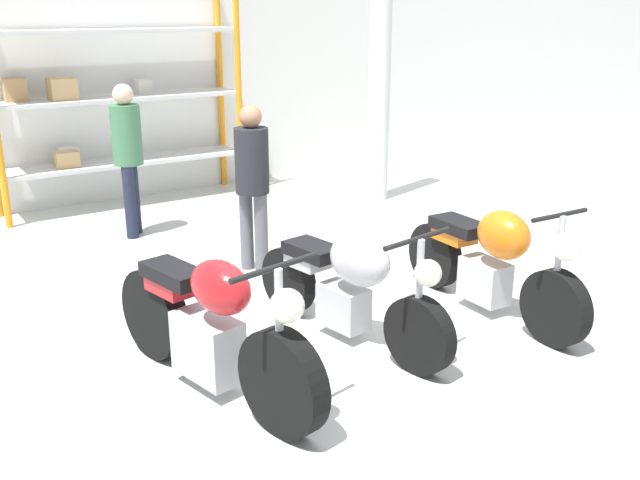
% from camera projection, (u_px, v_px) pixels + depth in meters
% --- Properties ---
extents(ground_plane, '(30.00, 30.00, 0.00)m').
position_uv_depth(ground_plane, '(349.00, 339.00, 5.50)').
color(ground_plane, silver).
extents(back_wall, '(30.00, 0.08, 3.60)m').
position_uv_depth(back_wall, '(111.00, 60.00, 9.08)').
color(back_wall, white).
rests_on(back_wall, ground_plane).
extents(shelving_rack, '(3.13, 0.63, 2.67)m').
position_uv_depth(shelving_rack, '(110.00, 101.00, 8.85)').
color(shelving_rack, orange).
rests_on(shelving_rack, ground_plane).
extents(support_pillar, '(0.28, 0.28, 3.60)m').
position_uv_depth(support_pillar, '(380.00, 61.00, 8.99)').
color(support_pillar, silver).
rests_on(support_pillar, ground_plane).
extents(motorcycle_red, '(0.70, 2.06, 1.06)m').
position_uv_depth(motorcycle_red, '(212.00, 328.00, 4.63)').
color(motorcycle_red, black).
rests_on(motorcycle_red, ground_plane).
extents(motorcycle_silver, '(0.65, 1.98, 0.99)m').
position_uv_depth(motorcycle_silver, '(350.00, 284.00, 5.36)').
color(motorcycle_silver, black).
rests_on(motorcycle_silver, ground_plane).
extents(motorcycle_orange, '(0.55, 2.00, 1.03)m').
position_uv_depth(motorcycle_orange, '(492.00, 260.00, 5.84)').
color(motorcycle_orange, black).
rests_on(motorcycle_orange, ground_plane).
extents(person_browsing, '(0.44, 0.44, 1.68)m').
position_uv_depth(person_browsing, '(128.00, 148.00, 7.72)').
color(person_browsing, '#1E2338').
rests_on(person_browsing, ground_plane).
extents(person_near_rack, '(0.42, 0.42, 1.60)m').
position_uv_depth(person_near_rack, '(252.00, 176.00, 6.68)').
color(person_near_rack, '#595960').
rests_on(person_near_rack, ground_plane).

